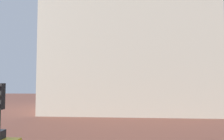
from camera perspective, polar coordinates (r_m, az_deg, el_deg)
name	(u,v)px	position (r m, az deg, el deg)	size (l,w,h in m)	color
landmark_building	(127,49)	(32.54, 4.15, 5.89)	(24.03, 14.28, 30.65)	#B2A893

